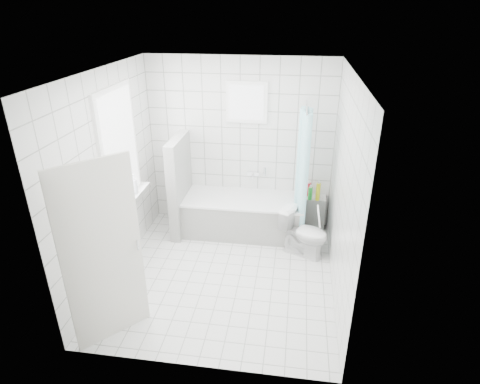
# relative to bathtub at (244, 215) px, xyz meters

# --- Properties ---
(ground) EXTENTS (3.00, 3.00, 0.00)m
(ground) POSITION_rel_bathtub_xyz_m (-0.11, -1.12, -0.29)
(ground) COLOR white
(ground) RESTS_ON ground
(ceiling) EXTENTS (3.00, 3.00, 0.00)m
(ceiling) POSITION_rel_bathtub_xyz_m (-0.11, -1.12, 2.31)
(ceiling) COLOR white
(ceiling) RESTS_ON ground
(wall_back) EXTENTS (2.80, 0.02, 2.60)m
(wall_back) POSITION_rel_bathtub_xyz_m (-0.11, 0.38, 1.01)
(wall_back) COLOR white
(wall_back) RESTS_ON ground
(wall_front) EXTENTS (2.80, 0.02, 2.60)m
(wall_front) POSITION_rel_bathtub_xyz_m (-0.11, -2.62, 1.01)
(wall_front) COLOR white
(wall_front) RESTS_ON ground
(wall_left) EXTENTS (0.02, 3.00, 2.60)m
(wall_left) POSITION_rel_bathtub_xyz_m (-1.51, -1.12, 1.01)
(wall_left) COLOR white
(wall_left) RESTS_ON ground
(wall_right) EXTENTS (0.02, 3.00, 2.60)m
(wall_right) POSITION_rel_bathtub_xyz_m (1.29, -1.12, 1.01)
(wall_right) COLOR white
(wall_right) RESTS_ON ground
(window_left) EXTENTS (0.01, 0.90, 1.40)m
(window_left) POSITION_rel_bathtub_xyz_m (-1.46, -0.82, 1.31)
(window_left) COLOR white
(window_left) RESTS_ON wall_left
(window_back) EXTENTS (0.50, 0.01, 0.50)m
(window_back) POSITION_rel_bathtub_xyz_m (-0.01, 0.33, 1.66)
(window_back) COLOR white
(window_back) RESTS_ON wall_back
(window_sill) EXTENTS (0.18, 1.02, 0.08)m
(window_sill) POSITION_rel_bathtub_xyz_m (-1.42, -0.82, 0.57)
(window_sill) COLOR white
(window_sill) RESTS_ON wall_left
(door) EXTENTS (0.57, 0.62, 2.00)m
(door) POSITION_rel_bathtub_xyz_m (-1.09, -2.31, 0.71)
(door) COLOR silver
(door) RESTS_ON ground
(bathtub) EXTENTS (1.80, 0.77, 0.58)m
(bathtub) POSITION_rel_bathtub_xyz_m (0.00, 0.00, 0.00)
(bathtub) COLOR white
(bathtub) RESTS_ON ground
(partition_wall) EXTENTS (0.15, 0.85, 1.50)m
(partition_wall) POSITION_rel_bathtub_xyz_m (-0.97, -0.05, 0.46)
(partition_wall) COLOR white
(partition_wall) RESTS_ON ground
(tiled_ledge) EXTENTS (0.40, 0.24, 0.55)m
(tiled_ledge) POSITION_rel_bathtub_xyz_m (1.04, 0.26, -0.02)
(tiled_ledge) COLOR white
(tiled_ledge) RESTS_ON ground
(toilet) EXTENTS (0.76, 0.61, 0.68)m
(toilet) POSITION_rel_bathtub_xyz_m (0.92, -0.47, 0.05)
(toilet) COLOR white
(toilet) RESTS_ON ground
(curtain_rod) EXTENTS (0.02, 0.80, 0.02)m
(curtain_rod) POSITION_rel_bathtub_xyz_m (0.84, -0.02, 1.71)
(curtain_rod) COLOR silver
(curtain_rod) RESTS_ON wall_back
(shower_curtain) EXTENTS (0.14, 0.48, 1.78)m
(shower_curtain) POSITION_rel_bathtub_xyz_m (0.84, -0.15, 0.81)
(shower_curtain) COLOR #49CBD6
(shower_curtain) RESTS_ON curtain_rod
(tub_faucet) EXTENTS (0.18, 0.06, 0.06)m
(tub_faucet) POSITION_rel_bathtub_xyz_m (0.10, 0.34, 0.56)
(tub_faucet) COLOR silver
(tub_faucet) RESTS_ON wall_back
(sill_bottles) EXTENTS (0.15, 0.58, 0.28)m
(sill_bottles) POSITION_rel_bathtub_xyz_m (-1.41, -0.94, 0.74)
(sill_bottles) COLOR #F15DC5
(sill_bottles) RESTS_ON window_sill
(ledge_bottles) EXTENTS (0.20, 0.20, 0.28)m
(ledge_bottles) POSITION_rel_bathtub_xyz_m (1.03, 0.20, 0.38)
(ledge_bottles) COLOR #FFF41A
(ledge_bottles) RESTS_ON tiled_ledge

